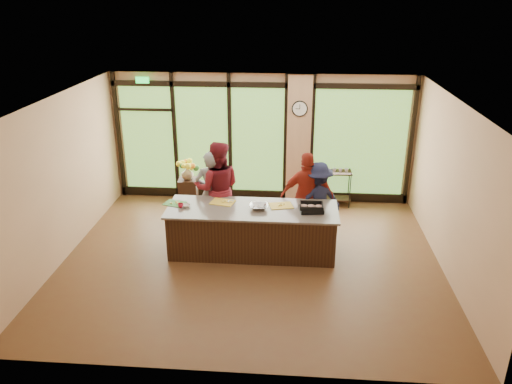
% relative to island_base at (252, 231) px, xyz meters
% --- Properties ---
extents(floor, '(7.00, 7.00, 0.00)m').
position_rel_island_base_xyz_m(floor, '(0.00, -0.30, -0.44)').
color(floor, brown).
rests_on(floor, ground).
extents(ceiling, '(7.00, 7.00, 0.00)m').
position_rel_island_base_xyz_m(ceiling, '(0.00, -0.30, 2.56)').
color(ceiling, silver).
rests_on(ceiling, back_wall).
extents(back_wall, '(7.00, 0.00, 7.00)m').
position_rel_island_base_xyz_m(back_wall, '(0.00, 2.70, 1.06)').
color(back_wall, tan).
rests_on(back_wall, floor).
extents(left_wall, '(0.00, 6.00, 6.00)m').
position_rel_island_base_xyz_m(left_wall, '(-3.50, -0.30, 1.06)').
color(left_wall, tan).
rests_on(left_wall, floor).
extents(right_wall, '(0.00, 6.00, 6.00)m').
position_rel_island_base_xyz_m(right_wall, '(3.50, -0.30, 1.06)').
color(right_wall, tan).
rests_on(right_wall, floor).
extents(window_wall, '(6.90, 0.12, 3.00)m').
position_rel_island_base_xyz_m(window_wall, '(0.16, 2.65, 0.95)').
color(window_wall, tan).
rests_on(window_wall, floor).
extents(island_base, '(3.10, 1.00, 0.88)m').
position_rel_island_base_xyz_m(island_base, '(0.00, 0.00, 0.00)').
color(island_base, black).
rests_on(island_base, floor).
extents(countertop, '(3.20, 1.10, 0.04)m').
position_rel_island_base_xyz_m(countertop, '(0.00, 0.00, 0.46)').
color(countertop, '#6C6259').
rests_on(countertop, island_base).
extents(wall_clock, '(0.36, 0.04, 0.36)m').
position_rel_island_base_xyz_m(wall_clock, '(0.85, 2.57, 1.81)').
color(wall_clock, black).
rests_on(wall_clock, window_wall).
extents(cook_left, '(0.68, 0.47, 1.79)m').
position_rel_island_base_xyz_m(cook_left, '(-0.89, 0.75, 0.45)').
color(cook_left, gray).
rests_on(cook_left, floor).
extents(cook_midleft, '(1.02, 0.83, 1.96)m').
position_rel_island_base_xyz_m(cook_midleft, '(-0.77, 0.80, 0.54)').
color(cook_midleft, maroon).
rests_on(cook_midleft, floor).
extents(cook_midright, '(1.09, 0.52, 1.81)m').
position_rel_island_base_xyz_m(cook_midright, '(1.04, 0.71, 0.46)').
color(cook_midright, maroon).
rests_on(cook_midright, floor).
extents(cook_right, '(1.18, 0.94, 1.60)m').
position_rel_island_base_xyz_m(cook_right, '(1.24, 0.75, 0.36)').
color(cook_right, '#191C38').
rests_on(cook_right, floor).
extents(roasting_pan, '(0.47, 0.39, 0.08)m').
position_rel_island_base_xyz_m(roasting_pan, '(1.10, -0.04, 0.52)').
color(roasting_pan, black).
rests_on(roasting_pan, countertop).
extents(mixing_bowl, '(0.37, 0.37, 0.08)m').
position_rel_island_base_xyz_m(mixing_bowl, '(0.12, -0.02, 0.52)').
color(mixing_bowl, silver).
rests_on(mixing_bowl, countertop).
extents(cutting_board_left, '(0.45, 0.39, 0.01)m').
position_rel_island_base_xyz_m(cutting_board_left, '(-1.50, 0.11, 0.49)').
color(cutting_board_left, '#367F2E').
rests_on(cutting_board_left, countertop).
extents(cutting_board_center, '(0.50, 0.42, 0.01)m').
position_rel_island_base_xyz_m(cutting_board_center, '(-0.59, 0.23, 0.49)').
color(cutting_board_center, gold).
rests_on(cutting_board_center, countertop).
extents(cutting_board_right, '(0.49, 0.41, 0.01)m').
position_rel_island_base_xyz_m(cutting_board_right, '(0.53, 0.16, 0.49)').
color(cutting_board_right, gold).
rests_on(cutting_board_right, countertop).
extents(prep_bowl_near, '(0.18, 0.18, 0.05)m').
position_rel_island_base_xyz_m(prep_bowl_near, '(-1.25, -0.03, 0.51)').
color(prep_bowl_near, white).
rests_on(prep_bowl_near, countertop).
extents(prep_bowl_mid, '(0.16, 0.16, 0.05)m').
position_rel_island_base_xyz_m(prep_bowl_mid, '(0.17, 0.05, 0.50)').
color(prep_bowl_mid, white).
rests_on(prep_bowl_mid, countertop).
extents(prep_bowl_far, '(0.14, 0.14, 0.03)m').
position_rel_island_base_xyz_m(prep_bowl_far, '(-0.44, 0.25, 0.49)').
color(prep_bowl_far, white).
rests_on(prep_bowl_far, countertop).
extents(red_ramekin, '(0.11, 0.11, 0.08)m').
position_rel_island_base_xyz_m(red_ramekin, '(-1.34, -0.07, 0.52)').
color(red_ramekin, '#B1112A').
rests_on(red_ramekin, countertop).
extents(flower_stand, '(0.43, 0.43, 0.81)m').
position_rel_island_base_xyz_m(flower_stand, '(-1.59, 1.73, -0.04)').
color(flower_stand, black).
rests_on(flower_stand, floor).
extents(flower_vase, '(0.36, 0.36, 0.28)m').
position_rel_island_base_xyz_m(flower_vase, '(-1.59, 1.73, 0.51)').
color(flower_vase, olive).
rests_on(flower_vase, flower_stand).
extents(bar_cart, '(0.68, 0.40, 0.91)m').
position_rel_island_base_xyz_m(bar_cart, '(1.76, 2.43, 0.11)').
color(bar_cart, black).
rests_on(bar_cart, floor).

